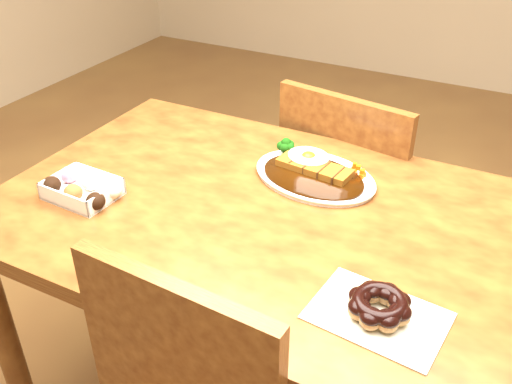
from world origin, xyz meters
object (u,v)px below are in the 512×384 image
at_px(chair_far, 355,202).
at_px(katsu_curry_plate, 314,172).
at_px(table, 263,244).
at_px(pon_de_ring, 379,307).
at_px(donut_box, 82,188).

relative_size(chair_far, katsu_curry_plate, 2.58).
relative_size(table, katsu_curry_plate, 3.55).
bearing_deg(table, pon_de_ring, -32.32).
distance_m(chair_far, donut_box, 0.86).
bearing_deg(pon_de_ring, table, 147.68).
relative_size(chair_far, pon_de_ring, 3.59).
height_order(chair_far, katsu_curry_plate, chair_far).
bearing_deg(katsu_curry_plate, pon_de_ring, -53.95).
distance_m(table, donut_box, 0.43).
relative_size(donut_box, pon_de_ring, 0.75).
bearing_deg(donut_box, table, 20.32).
xyz_separation_m(table, katsu_curry_plate, (0.05, 0.18, 0.11)).
distance_m(chair_far, pon_de_ring, 0.84).
distance_m(katsu_curry_plate, pon_de_ring, 0.48).
distance_m(katsu_curry_plate, donut_box, 0.54).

